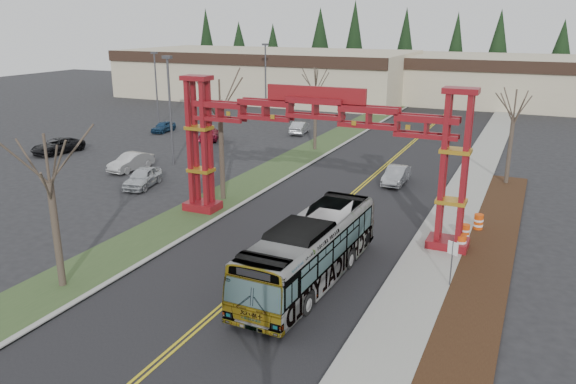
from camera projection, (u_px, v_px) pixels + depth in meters
The scene contains 31 objects.
road at pixel (350, 196), 40.47m from camera, with size 12.00×110.00×0.02m, color black.
lane_line_left at pixel (348, 196), 40.51m from camera, with size 0.12×100.00×0.01m, color gold.
lane_line_right at pixel (351, 196), 40.41m from camera, with size 0.12×100.00×0.01m, color gold.
curb_right at pixel (436, 207), 38.01m from camera, with size 0.30×110.00×0.15m, color #9A9B96.
sidewalk_right at pixel (458, 210), 37.44m from camera, with size 2.60×110.00×0.14m, color gray.
landscape_strip at pixel (469, 324), 23.36m from camera, with size 2.60×50.00×0.12m, color black.
grass_median at pixel (252, 183), 43.62m from camera, with size 4.00×110.00×0.08m, color #334924.
curb_left at pixel (273, 186), 42.88m from camera, with size 0.30×110.00×0.15m, color #9A9B96.
gateway_arch at pixel (315, 132), 32.62m from camera, with size 18.20×1.60×8.90m.
retail_building_west at pixel (267, 74), 92.09m from camera, with size 46.00×22.30×7.50m.
retail_building_east at pixel (532, 81), 83.30m from camera, with size 38.00×20.30×7.00m.
conifer_treeline at pixel (476, 55), 96.77m from camera, with size 116.10×5.60×13.00m.
transit_bus at pixel (310, 251), 26.90m from camera, with size 2.69×11.49×3.20m, color #9A9EA1.
silver_sedan at pixel (396, 175), 43.49m from camera, with size 1.44×4.12×1.36m, color #A5A8AD.
parked_car_near_a at pixel (143, 177), 42.67m from camera, with size 1.73×4.31×1.47m, color silver.
parked_car_near_b at pixel (131, 162), 47.37m from camera, with size 1.52×4.37×1.44m, color #BABABA.
parked_car_near_c at pixel (58, 146), 53.52m from camera, with size 2.32×5.04×1.40m, color black.
parked_car_mid_a at pixel (210, 134), 59.34m from camera, with size 1.88×4.61×1.34m, color maroon.
parked_car_mid_b at pixel (163, 127), 63.63m from camera, with size 1.44×3.58×1.22m, color navy.
parked_car_far_a at pixel (300, 128), 62.68m from camera, with size 1.45×4.16×1.37m, color #ACAEB4.
bare_tree_median_near at pixel (50, 183), 25.35m from camera, with size 3.40×3.40×7.42m.
bare_tree_median_mid at pixel (220, 114), 38.06m from camera, with size 3.45×3.45×8.43m.
bare_tree_median_far at pixel (316, 90), 53.36m from camera, with size 3.05×3.05×7.90m.
bare_tree_right_far at pixel (513, 118), 42.03m from camera, with size 3.17×3.17×7.31m.
light_pole_near at pixel (170, 103), 47.98m from camera, with size 0.81×0.41×9.36m.
light_pole_mid at pixel (156, 84), 65.85m from camera, with size 0.75×0.38×8.69m.
light_pole_far at pixel (266, 74), 74.32m from camera, with size 0.80×0.40×9.27m.
street_sign at pixel (452, 255), 26.24m from camera, with size 0.50×0.26×2.34m.
barrel_south at pixel (461, 244), 30.52m from camera, with size 0.56×0.56×1.03m.
barrel_mid at pixel (465, 233), 32.28m from camera, with size 0.53×0.53×0.98m.
barrel_north at pixel (478, 223), 33.77m from camera, with size 0.56×0.56×1.04m.
Camera 1 is at (11.90, -11.98, 12.20)m, focal length 35.00 mm.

